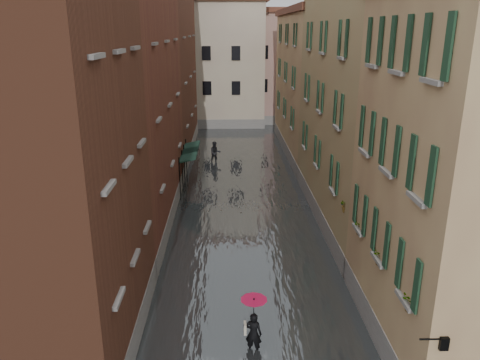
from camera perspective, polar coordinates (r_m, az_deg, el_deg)
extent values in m
plane|color=#4F4E51|center=(18.76, 1.61, -15.63)|extent=(120.00, 120.00, 0.00)
cube|color=#424749|center=(30.40, 0.28, -1.78)|extent=(10.00, 60.00, 0.20)
cube|color=brown|center=(15.38, -24.73, 1.68)|extent=(6.00, 8.00, 13.00)
cube|color=brown|center=(25.67, -15.38, 8.08)|extent=(6.00, 14.00, 12.50)
cube|color=brown|center=(40.20, -10.52, 12.87)|extent=(6.00, 16.00, 14.00)
cube|color=#9C8F5F|center=(26.14, 16.31, 8.73)|extent=(6.00, 14.00, 13.00)
cube|color=#986E4E|center=(40.65, 9.88, 11.18)|extent=(6.00, 16.00, 11.50)
cube|color=beige|center=(53.78, -3.89, 13.81)|extent=(12.00, 9.00, 13.00)
cube|color=tan|center=(56.20, 5.67, 13.43)|extent=(10.00, 9.00, 12.00)
cube|color=#163328|center=(30.78, -6.22, 3.13)|extent=(1.09, 3.31, 0.31)
cylinder|color=black|center=(29.56, -7.35, 0.14)|extent=(0.06, 0.06, 2.80)
cylinder|color=black|center=(32.72, -6.81, 1.92)|extent=(0.06, 0.06, 2.80)
cube|color=#163328|center=(32.49, -5.98, 3.94)|extent=(1.09, 3.24, 0.31)
cylinder|color=black|center=(31.28, -7.04, 1.16)|extent=(0.06, 0.06, 2.80)
cylinder|color=black|center=(34.38, -6.56, 2.72)|extent=(0.06, 0.06, 2.80)
cylinder|color=black|center=(13.04, 22.32, -17.51)|extent=(0.60, 0.05, 0.05)
cube|color=black|center=(13.21, 23.52, -17.69)|extent=(0.22, 0.22, 0.35)
cube|color=beige|center=(13.21, 23.52, -17.69)|extent=(0.14, 0.14, 0.24)
cube|color=#984D31|center=(14.18, 20.20, -13.93)|extent=(0.22, 0.85, 0.18)
imported|color=#265926|center=(13.97, 20.39, -12.46)|extent=(0.59, 0.51, 0.66)
cube|color=#984D31|center=(16.35, 16.84, -9.11)|extent=(0.22, 0.85, 0.18)
imported|color=#265926|center=(16.17, 16.98, -7.78)|extent=(0.59, 0.51, 0.66)
cube|color=#984D31|center=(18.42, 14.57, -5.75)|extent=(0.22, 0.85, 0.18)
imported|color=#265926|center=(18.26, 14.67, -4.54)|extent=(0.59, 0.51, 0.66)
cube|color=#984D31|center=(20.44, 12.88, -3.22)|extent=(0.22, 0.85, 0.18)
imported|color=#265926|center=(20.29, 12.96, -2.11)|extent=(0.59, 0.51, 0.66)
imported|color=black|center=(16.29, 1.66, -18.20)|extent=(0.65, 0.52, 1.54)
cube|color=beige|center=(16.21, 0.62, -17.60)|extent=(0.08, 0.30, 0.38)
cylinder|color=black|center=(15.95, 1.68, -16.52)|extent=(0.02, 0.02, 1.00)
cone|color=#B60C39|center=(15.63, 1.70, -14.80)|extent=(0.88, 0.88, 0.28)
imported|color=black|center=(37.47, -3.04, 3.32)|extent=(1.02, 0.87, 1.82)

